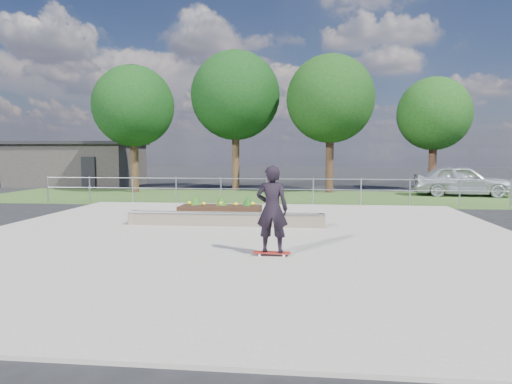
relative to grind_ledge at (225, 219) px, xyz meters
The scene contains 13 objects.
ground 1.73m from the grind_ledge, 64.12° to the right, with size 120.00×120.00×0.00m, color black.
grass_verge 9.50m from the grind_ledge, 85.51° to the left, with size 30.00×8.00×0.02m, color #2E4B1E.
concrete_slab 1.72m from the grind_ledge, 64.12° to the right, with size 15.00×15.00×0.06m, color gray.
fence 6.03m from the grind_ledge, 82.89° to the left, with size 20.06×0.06×1.20m.
building 21.17m from the grind_ledge, 128.84° to the left, with size 8.40×5.40×3.00m.
tree_far_left 14.32m from the grind_ledge, 122.33° to the left, with size 4.55×4.55×7.15m.
tree_mid_left 14.59m from the grind_ledge, 97.43° to the left, with size 5.25×5.25×8.25m.
tree_mid_right 13.93m from the grind_ledge, 73.28° to the left, with size 4.90×4.90×7.70m.
tree_far_right 17.54m from the grind_ledge, 55.10° to the left, with size 4.20×4.20×6.60m.
grind_ledge is the anchor object (origin of this frame).
planter_bed 3.12m from the grind_ledge, 103.29° to the left, with size 3.00×1.20×0.61m.
skateboarder 4.33m from the grind_ledge, 66.23° to the right, with size 0.80×0.49×1.96m.
parked_car 15.35m from the grind_ledge, 46.90° to the left, with size 1.92×4.78×1.63m, color #B7BBC1.
Camera 1 is at (1.68, -12.01, 2.29)m, focal length 32.00 mm.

